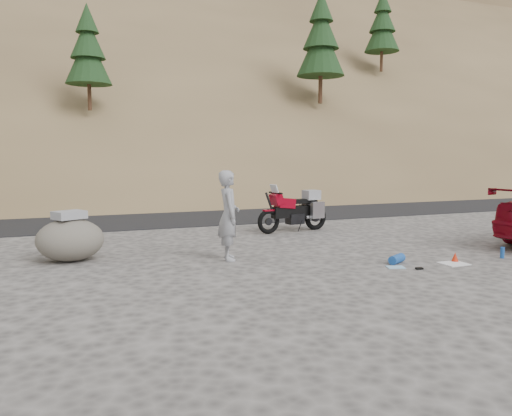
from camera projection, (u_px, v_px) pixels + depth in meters
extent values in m
plane|color=#484542|center=(324.00, 258.00, 10.87)|extent=(140.00, 140.00, 0.00)
cube|color=black|center=(210.00, 213.00, 19.21)|extent=(120.00, 7.00, 0.05)
cube|color=brown|center=(159.00, 80.00, 38.54)|extent=(110.00, 51.90, 46.72)
cube|color=brown|center=(159.00, 76.00, 38.51)|extent=(110.00, 43.28, 36.46)
cube|color=brown|center=(125.00, 51.00, 56.44)|extent=(120.00, 40.00, 30.00)
cylinder|color=#3D2616|center=(89.00, 94.00, 21.88)|extent=(0.17, 0.17, 1.40)
cone|color=black|center=(88.00, 58.00, 21.72)|extent=(2.00, 2.00, 2.25)
cone|color=black|center=(88.00, 38.00, 21.63)|extent=(1.50, 1.50, 1.76)
cone|color=black|center=(87.00, 18.00, 21.54)|extent=(1.00, 1.00, 1.26)
cylinder|color=#3D2616|center=(320.00, 86.00, 27.03)|extent=(0.22, 0.22, 1.82)
cone|color=black|center=(321.00, 48.00, 26.82)|extent=(2.60, 2.60, 2.92)
cone|color=black|center=(321.00, 27.00, 26.70)|extent=(1.95, 1.95, 2.28)
cone|color=black|center=(321.00, 6.00, 26.58)|extent=(1.30, 1.30, 1.64)
cylinder|color=#3D2616|center=(382.00, 59.00, 31.72)|extent=(0.18, 0.18, 1.54)
cone|color=black|center=(382.00, 32.00, 31.55)|extent=(2.20, 2.20, 2.48)
cone|color=black|center=(383.00, 16.00, 31.45)|extent=(1.65, 1.65, 1.93)
cone|color=black|center=(383.00, 1.00, 31.35)|extent=(1.10, 1.10, 1.39)
torus|color=black|center=(269.00, 222.00, 14.10)|extent=(0.72, 0.25, 0.71)
cylinder|color=black|center=(269.00, 222.00, 14.10)|extent=(0.22, 0.10, 0.21)
torus|color=black|center=(315.00, 218.00, 14.95)|extent=(0.77, 0.27, 0.75)
cylinder|color=black|center=(315.00, 218.00, 14.95)|extent=(0.25, 0.12, 0.24)
cylinder|color=black|center=(271.00, 207.00, 14.10)|extent=(0.41, 0.13, 0.87)
cylinder|color=black|center=(276.00, 193.00, 14.14)|extent=(0.16, 0.66, 0.05)
cube|color=black|center=(292.00, 212.00, 14.49)|extent=(1.31, 0.47, 0.32)
cube|color=black|center=(295.00, 219.00, 14.56)|extent=(0.53, 0.40, 0.30)
cube|color=maroon|center=(285.00, 203.00, 14.33)|extent=(0.61, 0.41, 0.33)
cube|color=maroon|center=(277.00, 199.00, 14.17)|extent=(0.38, 0.41, 0.38)
cube|color=silver|center=(274.00, 189.00, 14.10)|extent=(0.18, 0.34, 0.27)
cube|color=black|center=(300.00, 201.00, 14.59)|extent=(0.62, 0.33, 0.13)
cube|color=black|center=(311.00, 202.00, 14.81)|extent=(0.40, 0.25, 0.11)
cube|color=#BCBCC1|center=(318.00, 210.00, 14.61)|extent=(0.45, 0.20, 0.48)
cube|color=#BCBCC1|center=(306.00, 208.00, 15.09)|extent=(0.45, 0.20, 0.48)
cube|color=gray|center=(311.00, 195.00, 14.79)|extent=(0.51, 0.44, 0.28)
cube|color=maroon|center=(269.00, 210.00, 14.07)|extent=(0.34, 0.18, 0.04)
cylinder|color=black|center=(300.00, 226.00, 14.45)|extent=(0.06, 0.23, 0.39)
cylinder|color=#BCBCC1|center=(313.00, 216.00, 14.70)|extent=(0.50, 0.18, 0.14)
imported|color=gray|center=(229.00, 260.00, 10.66)|extent=(0.58, 0.77, 1.91)
ellipsoid|color=#58534B|center=(70.00, 240.00, 10.49)|extent=(1.64, 1.50, 0.90)
cube|color=gray|center=(69.00, 215.00, 10.43)|extent=(0.81, 0.74, 0.18)
cube|color=white|center=(454.00, 264.00, 10.23)|extent=(0.52, 0.46, 0.02)
cylinder|color=#194A9B|center=(397.00, 259.00, 10.28)|extent=(0.49, 0.39, 0.18)
cylinder|color=#194A9B|center=(502.00, 253.00, 10.80)|extent=(0.10, 0.10, 0.24)
cone|color=red|center=(455.00, 257.00, 10.41)|extent=(0.19, 0.19, 0.20)
cube|color=black|center=(419.00, 268.00, 9.75)|extent=(0.14, 0.11, 0.04)
cube|color=#8CBAD9|center=(396.00, 267.00, 9.91)|extent=(0.40, 0.34, 0.01)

